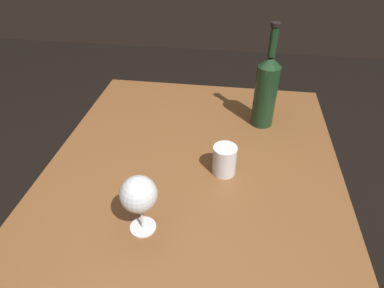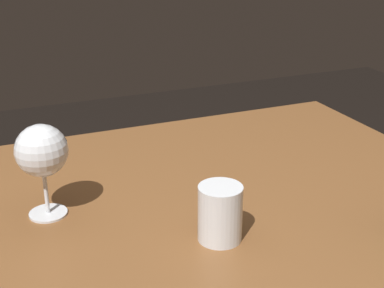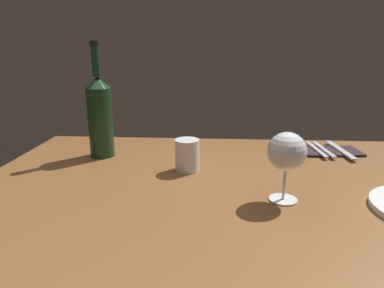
{
  "view_description": "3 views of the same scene",
  "coord_description": "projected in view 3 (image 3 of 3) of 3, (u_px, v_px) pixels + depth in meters",
  "views": [
    {
      "loc": [
        0.66,
        0.11,
        1.41
      ],
      "look_at": [
        -0.08,
        -0.0,
        0.84
      ],
      "focal_mm": 30.69,
      "sensor_mm": 36.0,
      "label": 1
    },
    {
      "loc": [
        0.25,
        0.8,
        1.22
      ],
      "look_at": [
        -0.09,
        -0.0,
        0.87
      ],
      "focal_mm": 52.66,
      "sensor_mm": 36.0,
      "label": 2
    },
    {
      "loc": [
        -0.02,
        -0.84,
        1.09
      ],
      "look_at": [
        -0.07,
        -0.02,
        0.85
      ],
      "focal_mm": 31.88,
      "sensor_mm": 36.0,
      "label": 3
    }
  ],
  "objects": [
    {
      "name": "fork_outer",
      "position": [
        316.0,
        149.0,
        1.16
      ],
      "size": [
        0.03,
        0.18,
        0.0
      ],
      "color": "silver",
      "rests_on": "folded_napkin"
    },
    {
      "name": "wine_glass_left",
      "position": [
        287.0,
        153.0,
        0.77
      ],
      "size": [
        0.09,
        0.09,
        0.16
      ],
      "color": "white",
      "rests_on": "dining_table"
    },
    {
      "name": "dining_table",
      "position": [
        218.0,
        214.0,
        0.92
      ],
      "size": [
        1.3,
        0.9,
        0.74
      ],
      "color": "brown",
      "rests_on": "ground"
    },
    {
      "name": "fork_inner",
      "position": [
        324.0,
        149.0,
        1.16
      ],
      "size": [
        0.03,
        0.18,
        0.0
      ],
      "color": "silver",
      "rests_on": "folded_napkin"
    },
    {
      "name": "water_tumbler",
      "position": [
        187.0,
        157.0,
        0.98
      ],
      "size": [
        0.07,
        0.07,
        0.09
      ],
      "color": "white",
      "rests_on": "dining_table"
    },
    {
      "name": "table_knife",
      "position": [
        340.0,
        150.0,
        1.15
      ],
      "size": [
        0.04,
        0.21,
        0.0
      ],
      "color": "silver",
      "rests_on": "folded_napkin"
    },
    {
      "name": "folded_napkin",
      "position": [
        331.0,
        151.0,
        1.16
      ],
      "size": [
        0.2,
        0.13,
        0.01
      ],
      "color": "#2D1E23",
      "rests_on": "dining_table"
    },
    {
      "name": "wine_bottle",
      "position": [
        100.0,
        115.0,
        1.09
      ],
      "size": [
        0.08,
        0.08,
        0.36
      ],
      "color": "#19381E",
      "rests_on": "dining_table"
    }
  ]
}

